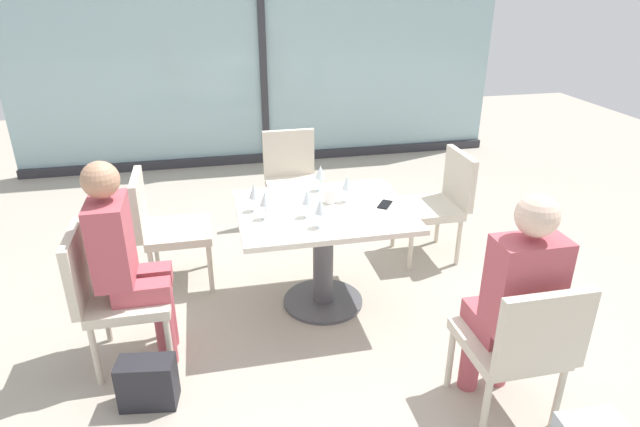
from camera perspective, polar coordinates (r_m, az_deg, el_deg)
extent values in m
plane|color=#A89E8E|center=(3.89, 0.32, -9.34)|extent=(12.00, 12.00, 0.00)
cube|color=#95B7BC|center=(6.45, -6.13, 17.04)|extent=(5.65, 0.03, 2.70)
cube|color=#2D2D33|center=(6.42, -6.10, 17.01)|extent=(0.08, 0.06, 2.70)
cube|color=#2D2D33|center=(6.71, -5.61, 5.94)|extent=(5.65, 0.10, 0.10)
cube|color=silver|center=(3.55, 0.34, 0.26)|extent=(1.12, 0.90, 0.04)
cylinder|color=#4C4C51|center=(3.71, 0.33, -4.89)|extent=(0.14, 0.14, 0.69)
cylinder|color=#4C4C51|center=(3.89, 0.32, -9.19)|extent=(0.56, 0.56, 0.02)
cube|color=beige|center=(3.36, -19.35, -8.44)|extent=(0.46, 0.46, 0.06)
cube|color=beige|center=(3.29, -24.25, -5.17)|extent=(0.05, 0.46, 0.42)
cylinder|color=beige|center=(3.30, -15.61, -13.35)|extent=(0.04, 0.04, 0.39)
cylinder|color=beige|center=(3.62, -15.39, -9.52)|extent=(0.04, 0.04, 0.39)
cylinder|color=beige|center=(3.36, -22.61, -13.72)|extent=(0.04, 0.04, 0.39)
cylinder|color=beige|center=(3.68, -21.69, -9.93)|extent=(0.04, 0.04, 0.39)
cube|color=beige|center=(3.00, 19.21, -12.76)|extent=(0.46, 0.46, 0.06)
cube|color=beige|center=(2.70, 22.59, -11.65)|extent=(0.46, 0.05, 0.42)
cylinder|color=beige|center=(3.36, 19.95, -13.24)|extent=(0.04, 0.04, 0.39)
cylinder|color=beige|center=(3.18, 13.60, -14.63)|extent=(0.04, 0.04, 0.39)
cylinder|color=beige|center=(3.11, 23.84, -17.40)|extent=(0.04, 0.04, 0.39)
cylinder|color=beige|center=(2.92, 17.05, -19.29)|extent=(0.04, 0.04, 0.39)
cube|color=beige|center=(4.73, -2.77, 2.73)|extent=(0.46, 0.46, 0.06)
cube|color=beige|center=(4.88, -3.33, 6.41)|extent=(0.46, 0.05, 0.42)
cylinder|color=beige|center=(4.61, -4.75, -0.97)|extent=(0.04, 0.04, 0.39)
cylinder|color=beige|center=(4.67, 0.12, -0.53)|extent=(0.04, 0.04, 0.39)
cylinder|color=beige|center=(4.97, -5.38, 0.96)|extent=(0.04, 0.04, 0.39)
cylinder|color=beige|center=(5.03, -0.86, 1.35)|extent=(0.04, 0.04, 0.39)
cube|color=beige|center=(4.39, 11.26, 0.50)|extent=(0.46, 0.46, 0.06)
cube|color=beige|center=(4.40, 14.51, 3.63)|extent=(0.05, 0.46, 0.42)
cylinder|color=beige|center=(4.58, 7.77, -1.29)|extent=(0.04, 0.04, 0.39)
cylinder|color=beige|center=(4.25, 9.56, -3.58)|extent=(0.04, 0.04, 0.39)
cylinder|color=beige|center=(4.72, 12.34, -0.83)|extent=(0.04, 0.04, 0.39)
cylinder|color=beige|center=(4.40, 14.42, -2.99)|extent=(0.04, 0.04, 0.39)
cube|color=beige|center=(4.07, -14.66, -1.85)|extent=(0.46, 0.46, 0.06)
cube|color=beige|center=(3.99, -18.59, 0.94)|extent=(0.05, 0.46, 0.42)
cylinder|color=beige|center=(3.98, -11.50, -5.75)|extent=(0.04, 0.04, 0.39)
cylinder|color=beige|center=(4.34, -11.66, -3.14)|extent=(0.04, 0.04, 0.39)
cylinder|color=beige|center=(4.01, -17.23, -6.22)|extent=(0.04, 0.04, 0.39)
cylinder|color=beige|center=(4.36, -16.91, -3.59)|extent=(0.04, 0.04, 0.39)
cylinder|color=#B24C56|center=(3.37, -16.02, -11.84)|extent=(0.11, 0.11, 0.45)
cube|color=#B24C56|center=(3.23, -18.30, -7.92)|extent=(0.32, 0.13, 0.11)
cylinder|color=#B24C56|center=(3.52, -15.90, -10.13)|extent=(0.11, 0.11, 0.45)
cube|color=#B24C56|center=(3.38, -18.06, -6.32)|extent=(0.32, 0.13, 0.11)
cube|color=#B24C56|center=(3.19, -21.18, -2.72)|extent=(0.20, 0.34, 0.48)
sphere|color=tan|center=(3.05, -22.19, 3.32)|extent=(0.20, 0.20, 0.20)
cylinder|color=#B24C56|center=(3.27, 18.56, -13.45)|extent=(0.11, 0.11, 0.45)
cube|color=#B24C56|center=(3.05, 20.15, -10.30)|extent=(0.13, 0.32, 0.11)
cylinder|color=#B24C56|center=(3.19, 15.67, -14.08)|extent=(0.11, 0.11, 0.45)
cube|color=#B24C56|center=(2.96, 17.13, -10.91)|extent=(0.13, 0.32, 0.11)
cube|color=#B24C56|center=(2.76, 20.80, -7.01)|extent=(0.34, 0.20, 0.48)
sphere|color=beige|center=(2.60, 21.97, -0.20)|extent=(0.20, 0.20, 0.20)
cylinder|color=silver|center=(3.29, 0.03, -1.37)|extent=(0.06, 0.06, 0.00)
cylinder|color=silver|center=(3.27, 0.03, -0.66)|extent=(0.01, 0.01, 0.08)
cone|color=silver|center=(3.23, 0.03, 0.78)|extent=(0.07, 0.07, 0.09)
cylinder|color=silver|center=(3.54, -6.87, 0.34)|extent=(0.06, 0.06, 0.00)
cylinder|color=silver|center=(3.52, -6.91, 1.01)|extent=(0.01, 0.01, 0.08)
cone|color=silver|center=(3.48, -6.98, 2.37)|extent=(0.07, 0.07, 0.09)
cylinder|color=silver|center=(3.42, -5.73, -0.48)|extent=(0.06, 0.06, 0.00)
cylinder|color=silver|center=(3.40, -5.76, 0.21)|extent=(0.01, 0.01, 0.08)
cone|color=silver|center=(3.36, -5.83, 1.60)|extent=(0.07, 0.07, 0.09)
cylinder|color=silver|center=(3.65, 2.84, 1.32)|extent=(0.06, 0.06, 0.00)
cylinder|color=silver|center=(3.64, 2.86, 1.97)|extent=(0.01, 0.01, 0.08)
cone|color=silver|center=(3.60, 2.89, 3.29)|extent=(0.07, 0.07, 0.09)
cylinder|color=silver|center=(3.84, 0.05, 2.53)|extent=(0.06, 0.06, 0.00)
cylinder|color=silver|center=(3.82, 0.05, 3.15)|extent=(0.01, 0.01, 0.08)
cone|color=silver|center=(3.79, 0.05, 4.42)|extent=(0.07, 0.07, 0.09)
cylinder|color=silver|center=(3.43, -1.33, -0.29)|extent=(0.06, 0.06, 0.00)
cylinder|color=silver|center=(3.41, -1.34, 0.40)|extent=(0.01, 0.01, 0.08)
cone|color=silver|center=(3.37, -1.35, 1.80)|extent=(0.07, 0.07, 0.09)
cylinder|color=white|center=(3.61, 1.08, 1.80)|extent=(0.08, 0.08, 0.09)
cube|color=black|center=(3.62, 6.87, 0.96)|extent=(0.14, 0.16, 0.01)
cube|color=#232328|center=(3.17, -17.74, -16.64)|extent=(0.32, 0.20, 0.28)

